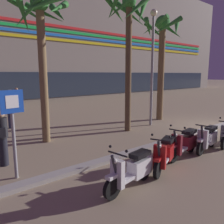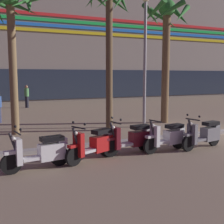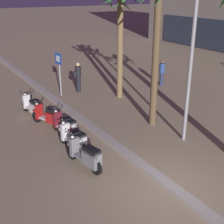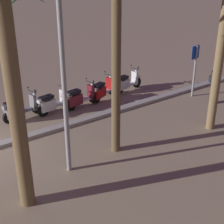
{
  "view_description": "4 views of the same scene",
  "coord_description": "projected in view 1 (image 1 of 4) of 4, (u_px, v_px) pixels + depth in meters",
  "views": [
    {
      "loc": [
        -11.49,
        -5.26,
        2.8
      ],
      "look_at": [
        -5.96,
        1.58,
        1.29
      ],
      "focal_mm": 35.63,
      "sensor_mm": 36.0,
      "label": 1
    },
    {
      "loc": [
        -9.07,
        -8.95,
        2.42
      ],
      "look_at": [
        -4.3,
        1.84,
        0.93
      ],
      "focal_mm": 46.25,
      "sensor_mm": 36.0,
      "label": 2
    },
    {
      "loc": [
        5.67,
        -5.46,
        5.59
      ],
      "look_at": [
        -4.4,
        0.76,
        0.86
      ],
      "focal_mm": 49.35,
      "sensor_mm": 36.0,
      "label": 3
    },
    {
      "loc": [
        1.67,
        10.45,
        5.8
      ],
      "look_at": [
        -4.29,
        2.15,
        1.16
      ],
      "focal_mm": 52.99,
      "sensor_mm": 36.0,
      "label": 4
    }
  ],
  "objects": [
    {
      "name": "pedestrian_window_shopping",
      "position": [
        17.0,
        98.0,
        18.08
      ],
      "size": [
        0.34,
        0.34,
        1.7
      ],
      "color": "black",
      "rests_on": "ground"
    },
    {
      "name": "scooter_white_lead_nearest",
      "position": [
        208.0,
        138.0,
        8.24
      ],
      "size": [
        1.74,
        0.63,
        1.04
      ],
      "color": "black",
      "rests_on": "ground"
    },
    {
      "name": "scooter_red_second_in_line",
      "position": [
        165.0,
        153.0,
        6.66
      ],
      "size": [
        1.69,
        0.89,
        1.17
      ],
      "color": "black",
      "rests_on": "ground"
    },
    {
      "name": "curb_strip",
      "position": [
        217.0,
        127.0,
        11.72
      ],
      "size": [
        60.0,
        0.36,
        0.12
      ],
      "primitive_type": "cube",
      "color": "#ADA89E",
      "rests_on": "ground"
    },
    {
      "name": "scooter_white_mid_rear",
      "position": [
        133.0,
        169.0,
        5.53
      ],
      "size": [
        1.79,
        0.63,
        1.17
      ],
      "color": "black",
      "rests_on": "ground"
    },
    {
      "name": "ground_plane",
      "position": [
        219.0,
        128.0,
        11.62
      ],
      "size": [
        200.0,
        200.0,
        0.0
      ],
      "primitive_type": "plane",
      "color": "#9E896B"
    },
    {
      "name": "pedestrian_by_palm_tree",
      "position": [
        10.0,
        112.0,
        11.51
      ],
      "size": [
        0.34,
        0.34,
        1.6
      ],
      "color": "#2D3351",
      "rests_on": "ground"
    },
    {
      "name": "palm_tree_near_sign",
      "position": [
        162.0,
        44.0,
        13.14
      ],
      "size": [
        2.49,
        2.54,
        6.17
      ],
      "color": "brown",
      "rests_on": "ground"
    },
    {
      "name": "mall_facade_backdrop",
      "position": [
        68.0,
        37.0,
        31.46
      ],
      "size": [
        57.32,
        11.92,
        15.98
      ],
      "color": "gray",
      "rests_on": "ground"
    },
    {
      "name": "palm_tree_far_corner",
      "position": [
        41.0,
        30.0,
        8.58
      ],
      "size": [
        2.23,
        2.4,
        5.83
      ],
      "color": "olive",
      "rests_on": "ground"
    },
    {
      "name": "palm_tree_mid_walkway",
      "position": [
        129.0,
        27.0,
        10.28
      ],
      "size": [
        2.19,
        2.15,
        6.41
      ],
      "color": "brown",
      "rests_on": "ground"
    },
    {
      "name": "crossing_sign",
      "position": [
        13.0,
        124.0,
        5.8
      ],
      "size": [
        0.6,
        0.16,
        2.4
      ],
      "color": "#939399",
      "rests_on": "ground"
    },
    {
      "name": "pedestrian_strolling_near_curb",
      "position": [
        2.0,
        136.0,
        6.74
      ],
      "size": [
        0.34,
        0.46,
        1.74
      ],
      "color": "black",
      "rests_on": "ground"
    },
    {
      "name": "scooter_maroon_last_in_row",
      "position": [
        185.0,
        143.0,
        7.63
      ],
      "size": [
        1.82,
        0.6,
        1.17
      ],
      "color": "black",
      "rests_on": "ground"
    },
    {
      "name": "street_lamp",
      "position": [
        153.0,
        56.0,
        11.74
      ],
      "size": [
        0.36,
        0.36,
        6.08
      ],
      "color": "#939399",
      "rests_on": "ground"
    }
  ]
}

